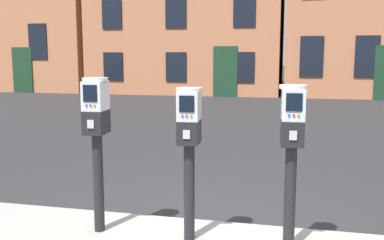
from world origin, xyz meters
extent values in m
cylinder|color=black|center=(-0.84, -0.25, 0.58)|extent=(0.10, 0.10, 0.87)
cube|color=black|center=(-0.84, -0.25, 1.11)|extent=(0.19, 0.25, 0.20)
cube|color=#A5A8AD|center=(-0.83, -0.38, 1.11)|extent=(0.06, 0.02, 0.07)
cube|color=#B7BABF|center=(-0.84, -0.25, 1.34)|extent=(0.18, 0.24, 0.25)
cube|color=black|center=(-0.83, -0.37, 1.37)|extent=(0.12, 0.02, 0.14)
cylinder|color=blue|center=(-0.86, -0.38, 1.27)|extent=(0.02, 0.01, 0.02)
cylinder|color=red|center=(-0.83, -0.37, 1.27)|extent=(0.02, 0.01, 0.02)
cylinder|color=green|center=(-0.79, -0.37, 1.27)|extent=(0.02, 0.01, 0.02)
cylinder|color=#B7BABF|center=(-0.84, -0.25, 1.48)|extent=(0.23, 0.23, 0.03)
cylinder|color=black|center=(-0.02, -0.25, 0.55)|extent=(0.10, 0.10, 0.82)
cube|color=black|center=(-0.02, -0.25, 1.06)|extent=(0.19, 0.25, 0.19)
cube|color=#A5A8AD|center=(-0.01, -0.38, 1.06)|extent=(0.06, 0.02, 0.07)
cube|color=#B7BABF|center=(-0.02, -0.25, 1.27)|extent=(0.18, 0.24, 0.23)
cube|color=black|center=(-0.01, -0.37, 1.30)|extent=(0.12, 0.02, 0.13)
cylinder|color=blue|center=(-0.05, -0.38, 1.21)|extent=(0.02, 0.01, 0.02)
cylinder|color=red|center=(-0.01, -0.37, 1.21)|extent=(0.02, 0.01, 0.02)
cylinder|color=green|center=(0.02, -0.37, 1.21)|extent=(0.02, 0.01, 0.02)
cylinder|color=#B7BABF|center=(-0.02, -0.25, 1.40)|extent=(0.23, 0.23, 0.03)
cylinder|color=black|center=(0.80, -0.25, 0.56)|extent=(0.10, 0.10, 0.85)
cube|color=black|center=(0.80, -0.25, 1.08)|extent=(0.19, 0.25, 0.20)
cube|color=#A5A8AD|center=(0.80, -0.38, 1.08)|extent=(0.06, 0.02, 0.07)
cube|color=#B7BABF|center=(0.80, -0.25, 1.30)|extent=(0.18, 0.24, 0.24)
cube|color=black|center=(0.80, -0.37, 1.33)|extent=(0.12, 0.02, 0.13)
cylinder|color=blue|center=(0.77, -0.38, 1.24)|extent=(0.02, 0.01, 0.02)
cylinder|color=red|center=(0.80, -0.37, 1.24)|extent=(0.02, 0.01, 0.02)
cylinder|color=green|center=(0.84, -0.37, 1.24)|extent=(0.02, 0.01, 0.02)
cylinder|color=#B7BABF|center=(0.80, -0.25, 1.44)|extent=(0.23, 0.23, 0.03)
cube|color=black|center=(-10.61, 14.36, 2.36)|extent=(0.90, 0.06, 1.60)
cube|color=#193823|center=(-11.47, 14.36, 1.05)|extent=(1.00, 0.07, 2.10)
cube|color=black|center=(-6.95, 14.36, 1.24)|extent=(0.90, 0.06, 1.24)
cube|color=black|center=(-4.08, 14.36, 1.24)|extent=(0.90, 0.06, 1.24)
cube|color=black|center=(-1.20, 14.36, 1.24)|extent=(0.90, 0.06, 1.24)
cube|color=black|center=(-6.95, 14.36, 3.49)|extent=(0.90, 0.06, 1.24)
cube|color=black|center=(-4.08, 14.36, 3.49)|extent=(0.90, 0.06, 1.24)
cube|color=black|center=(-1.20, 14.36, 3.49)|extent=(0.90, 0.06, 1.24)
cube|color=#193823|center=(-1.96, 14.36, 1.05)|extent=(1.00, 0.07, 2.10)
cube|color=black|center=(1.49, 14.36, 1.68)|extent=(0.90, 0.06, 1.60)
cube|color=black|center=(3.56, 14.36, 1.68)|extent=(0.90, 0.06, 1.60)
camera|label=1|loc=(0.79, -3.64, 1.66)|focal=40.66mm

